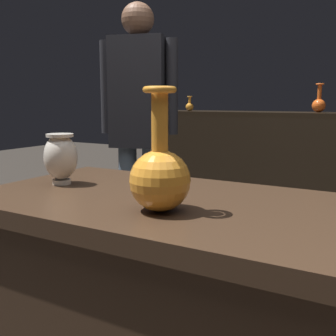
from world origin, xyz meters
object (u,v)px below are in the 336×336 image
object	(u,v)px
shelf_vase_center	(319,104)
vase_tall_behind	(61,157)
vase_centerpiece	(160,174)
shelf_vase_far_left	(190,106)
visitor_near_left	(139,121)

from	to	relation	value
shelf_vase_center	vase_tall_behind	bearing A→B (deg)	-101.01
vase_centerpiece	shelf_vase_far_left	world-z (taller)	shelf_vase_far_left
vase_tall_behind	shelf_vase_far_left	distance (m)	2.24
vase_centerpiece	visitor_near_left	world-z (taller)	visitor_near_left
vase_tall_behind	shelf_vase_center	xyz separation A→B (m)	(0.43, 2.23, 0.16)
vase_centerpiece	vase_tall_behind	size ratio (longest dim) A/B	1.84
visitor_near_left	vase_tall_behind	bearing A→B (deg)	93.66
shelf_vase_center	shelf_vase_far_left	xyz separation A→B (m)	(-1.04, -0.08, -0.02)
vase_tall_behind	shelf_vase_center	distance (m)	2.28
vase_centerpiece	shelf_vase_center	world-z (taller)	shelf_vase_center
shelf_vase_center	visitor_near_left	distance (m)	1.46
vase_tall_behind	shelf_vase_far_left	size ratio (longest dim) A/B	1.35
shelf_vase_center	shelf_vase_far_left	world-z (taller)	shelf_vase_center
shelf_vase_center	visitor_near_left	size ratio (longest dim) A/B	0.13
visitor_near_left	shelf_vase_far_left	bearing A→B (deg)	-94.68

